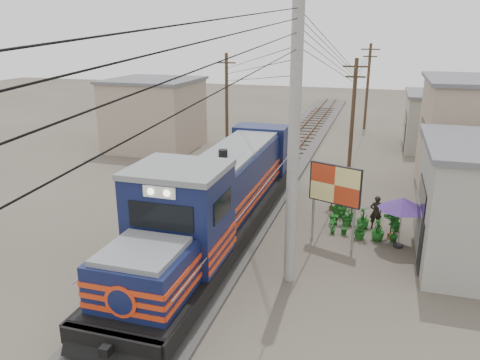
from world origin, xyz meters
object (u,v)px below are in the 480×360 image
(billboard, at_px, (335,187))
(market_umbrella, at_px, (403,204))
(locomotive, at_px, (219,200))
(vendor, at_px, (376,212))

(billboard, xyz_separation_m, market_umbrella, (2.67, 0.61, -0.65))
(locomotive, height_order, market_umbrella, locomotive)
(billboard, relative_size, market_umbrella, 1.60)
(market_umbrella, xyz_separation_m, vendor, (-0.98, 1.76, -1.14))
(market_umbrella, distance_m, vendor, 2.32)
(billboard, xyz_separation_m, vendor, (1.69, 2.37, -1.79))
(locomotive, xyz_separation_m, market_umbrella, (7.31, 1.52, 0.08))
(billboard, bearing_deg, market_umbrella, 33.71)
(market_umbrella, bearing_deg, billboard, -167.22)
(locomotive, distance_m, vendor, 7.21)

